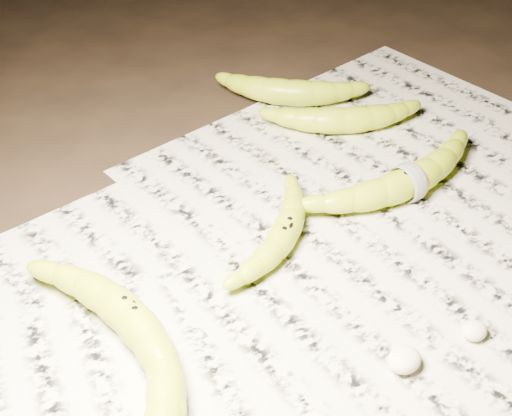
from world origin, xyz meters
TOP-DOWN VIEW (x-y plane):
  - ground at (0.00, 0.00)m, footprint 3.00×3.00m
  - newspaper_patch at (0.02, -0.03)m, footprint 0.90×0.70m
  - banana_left_a at (-0.18, 0.01)m, footprint 0.08×0.23m
  - banana_left_b at (-0.20, -0.10)m, footprint 0.16×0.18m
  - banana_center at (0.03, 0.02)m, footprint 0.18×0.13m
  - banana_taped at (0.20, -0.00)m, footprint 0.24×0.08m
  - banana_upper_a at (0.24, 0.15)m, footprint 0.19×0.15m
  - banana_upper_b at (0.23, 0.26)m, footprint 0.18×0.18m
  - measuring_tape at (0.20, -0.00)m, footprint 0.01×0.05m
  - flesh_chunk_b at (0.00, -0.18)m, footprint 0.03×0.03m
  - flesh_chunk_c at (0.09, -0.20)m, footprint 0.03×0.02m

SIDE VIEW (x-z plane):
  - ground at x=0.00m, z-range 0.00..0.00m
  - newspaper_patch at x=0.02m, z-range 0.00..0.01m
  - flesh_chunk_c at x=0.09m, z-range 0.01..0.02m
  - flesh_chunk_b at x=0.00m, z-range 0.01..0.03m
  - banana_center at x=0.03m, z-range 0.01..0.04m
  - banana_left_b at x=-0.20m, z-range 0.01..0.04m
  - banana_upper_a at x=0.24m, z-range 0.01..0.05m
  - banana_upper_b at x=0.23m, z-range 0.01..0.05m
  - banana_left_a at x=-0.18m, z-range 0.01..0.05m
  - banana_taped at x=0.20m, z-range 0.01..0.05m
  - measuring_tape at x=0.20m, z-range 0.00..0.05m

